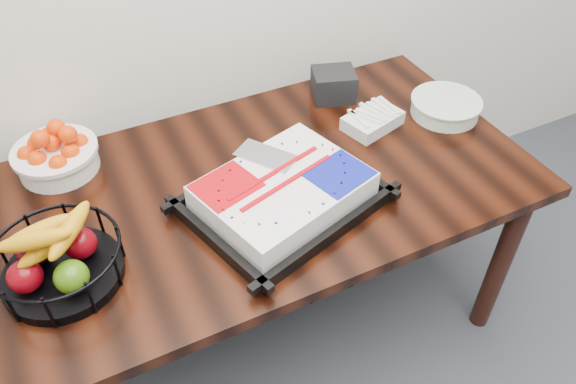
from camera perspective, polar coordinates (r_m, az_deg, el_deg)
name	(u,v)px	position (r m, az deg, el deg)	size (l,w,h in m)	color
table	(245,207)	(1.78, -4.43, -1.48)	(1.80, 0.90, 0.75)	black
cake_tray	(283,194)	(1.62, -0.48, -0.16)	(0.61, 0.53, 0.11)	black
tangerine_bowl	(55,151)	(1.87, -22.63, 3.87)	(0.26, 0.26, 0.16)	white
fruit_basket	(58,259)	(1.53, -22.34, -6.34)	(0.33, 0.33, 0.17)	black
plate_stack	(445,107)	(2.07, 15.69, 8.33)	(0.25, 0.25, 0.06)	white
fork_bag	(372,120)	(1.95, 8.58, 7.24)	(0.22, 0.17, 0.06)	silver
napkin_box	(333,85)	(2.08, 4.64, 10.80)	(0.15, 0.13, 0.11)	black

